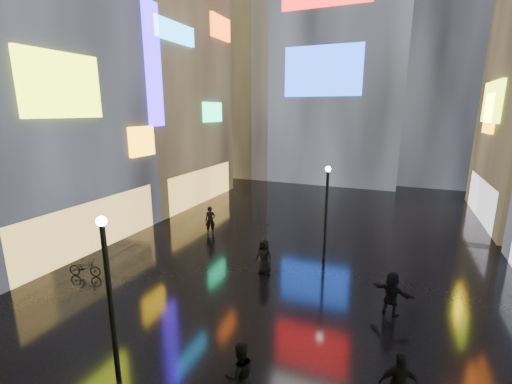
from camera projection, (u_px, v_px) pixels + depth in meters
The scene contains 14 objects.
ground at pixel (305, 242), 21.47m from camera, with size 140.00×140.00×0.00m, color black.
building_left_mid at pixel (9, 39), 19.31m from camera, with size 10.28×12.70×24.00m.
building_left_far at pixel (151, 77), 30.31m from camera, with size 10.28×12.00×22.00m.
tower_flank_right at pixel (451, 27), 37.49m from camera, with size 12.00×12.00×34.00m, color black.
tower_flank_left at pixel (245, 71), 43.46m from camera, with size 10.00×10.00×26.00m, color black.
lamp_near at pixel (109, 290), 9.99m from camera, with size 0.30×0.30×5.20m.
lamp_far at pixel (326, 207), 18.48m from camera, with size 0.30×0.30×5.20m.
pedestrian_1 at pixel (240, 374), 9.45m from camera, with size 0.92×0.71×1.89m, color black.
pedestrian_3 at pixel (399, 384), 9.16m from camera, with size 1.06×0.44×1.82m, color black.
pedestrian_4 at pixel (264, 256), 17.21m from camera, with size 0.88×0.57×1.80m, color black.
pedestrian_5 at pixel (392, 294), 13.69m from camera, with size 1.69×0.54×1.82m, color black.
pedestrian_6 at pixel (210, 220), 22.73m from camera, with size 0.69×0.45×1.88m, color black.
umbrella_2 at pixel (264, 231), 16.90m from camera, with size 0.94×0.95×0.86m, color black.
bicycle at pixel (85, 268), 16.99m from camera, with size 0.58×1.67×0.88m, color black.
Camera 1 is at (4.92, 0.21, 8.04)m, focal length 24.00 mm.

